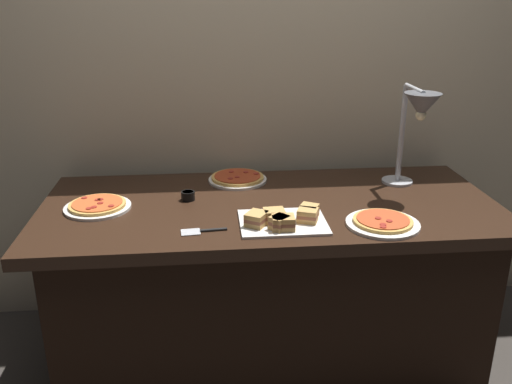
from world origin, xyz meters
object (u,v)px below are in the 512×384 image
Objects in this scene: pizza_plate_center at (383,222)px; sauce_cup_near at (188,195)px; heat_lamp at (418,115)px; serving_spatula at (202,231)px; pizza_plate_front at (98,206)px; sandwich_platter at (283,220)px; pizza_plate_raised_stand at (238,178)px.

pizza_plate_center is 4.81× the size of sauce_cup_near.
serving_spatula is (-0.90, -0.30, -0.35)m from heat_lamp.
pizza_plate_front is 0.77m from sandwich_platter.
heat_lamp is 1.70× the size of pizza_plate_raised_stand.
sauce_cup_near reaches higher than serving_spatula.
pizza_plate_front is at bearing 166.10° from pizza_plate_center.
pizza_plate_center is 0.38m from sandwich_platter.
pizza_plate_raised_stand is 0.82× the size of sandwich_platter.
heat_lamp is at bearing 24.83° from sandwich_platter.
pizza_plate_front is at bearing -170.33° from sauce_cup_near.
sauce_cup_near is at bearing 140.59° from sandwich_platter.
pizza_plate_center is at bearing -47.27° from pizza_plate_raised_stand.
pizza_plate_raised_stand is at bearing 132.73° from pizza_plate_center.
pizza_plate_front reaches higher than serving_spatula.
pizza_plate_front is 1.14m from pizza_plate_center.
pizza_plate_raised_stand is 0.58m from serving_spatula.
sauce_cup_near is at bearing -135.28° from pizza_plate_raised_stand.
sauce_cup_near is at bearing 99.74° from serving_spatula.
sauce_cup_near is 0.33m from serving_spatula.
sauce_cup_near is (-0.22, -0.22, 0.01)m from pizza_plate_raised_stand.
sauce_cup_near is (-0.96, 0.02, -0.33)m from heat_lamp.
sandwich_platter is 0.31m from serving_spatula.
sandwich_platter is (0.14, -0.52, 0.01)m from pizza_plate_raised_stand.
pizza_plate_center is at bearing -125.16° from heat_lamp.
heat_lamp is 1.36m from pizza_plate_front.
serving_spatula is at bearing -161.31° from heat_lamp.
pizza_plate_center is at bearing -5.50° from sandwich_platter.
heat_lamp is 7.92× the size of sauce_cup_near.
pizza_plate_front is 0.65m from pizza_plate_raised_stand.
pizza_plate_front is at bearing 147.61° from serving_spatula.
pizza_plate_front and pizza_plate_center have the same top height.
pizza_plate_front is 0.81× the size of sandwich_platter.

